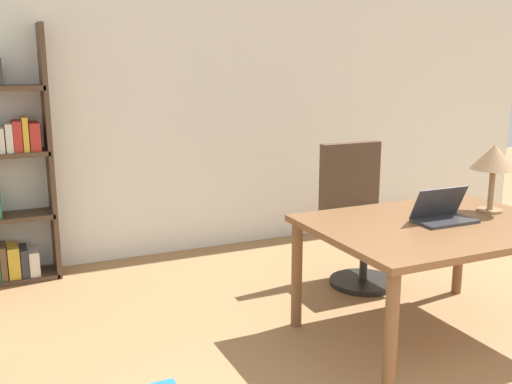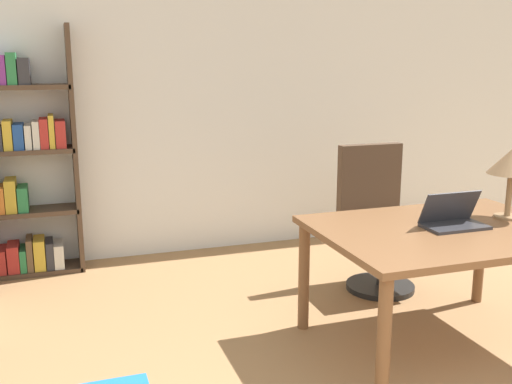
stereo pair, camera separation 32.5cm
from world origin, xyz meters
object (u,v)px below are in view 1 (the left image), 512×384
at_px(desk, 435,236).
at_px(laptop, 443,214).
at_px(table_lamp, 494,159).
at_px(office_chair, 359,220).

relative_size(desk, laptop, 4.03).
bearing_deg(desk, table_lamp, 8.00).
bearing_deg(office_chair, desk, -97.86).
height_order(desk, laptop, laptop).
xyz_separation_m(laptop, office_chair, (0.09, 0.99, -0.30)).
bearing_deg(laptop, table_lamp, 8.19).
height_order(desk, table_lamp, table_lamp).
distance_m(desk, laptop, 0.14).
relative_size(desk, table_lamp, 3.39).
height_order(laptop, office_chair, office_chair).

